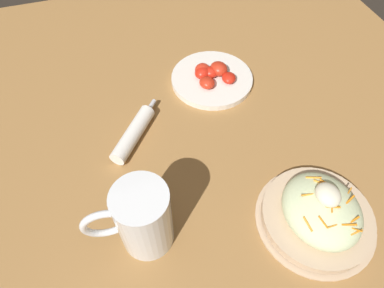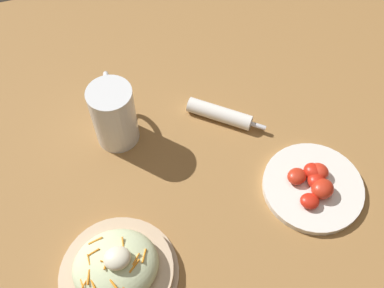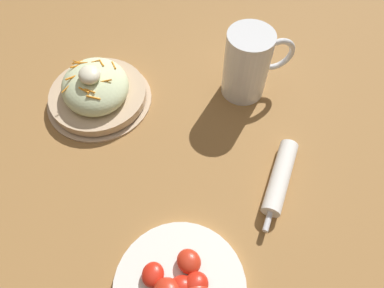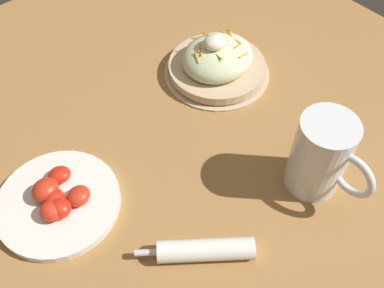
# 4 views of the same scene
# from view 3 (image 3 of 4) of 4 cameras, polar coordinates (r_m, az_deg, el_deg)

# --- Properties ---
(ground_plane) EXTENTS (1.43, 1.43, 0.00)m
(ground_plane) POSITION_cam_3_polar(r_m,az_deg,el_deg) (0.67, 2.21, -6.04)
(ground_plane) COLOR #9E703D
(salad_plate) EXTENTS (0.23, 0.23, 0.10)m
(salad_plate) POSITION_cam_3_polar(r_m,az_deg,el_deg) (0.78, -15.55, 8.55)
(salad_plate) COLOR #D1B28E
(salad_plate) RESTS_ON ground_plane
(beer_mug) EXTENTS (0.10, 0.15, 0.16)m
(beer_mug) POSITION_cam_3_polar(r_m,az_deg,el_deg) (0.76, 9.12, 12.42)
(beer_mug) COLOR white
(beer_mug) RESTS_ON ground_plane
(napkin_roll) EXTENTS (0.16, 0.14, 0.04)m
(napkin_roll) POSITION_cam_3_polar(r_m,az_deg,el_deg) (0.67, 14.44, -5.42)
(napkin_roll) COLOR white
(napkin_roll) RESTS_ON ground_plane
(tomato_plate) EXTENTS (0.21, 0.21, 0.05)m
(tomato_plate) POSITION_cam_3_polar(r_m,az_deg,el_deg) (0.59, -2.00, -22.61)
(tomato_plate) COLOR white
(tomato_plate) RESTS_ON ground_plane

